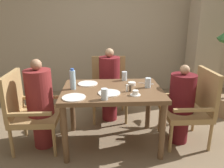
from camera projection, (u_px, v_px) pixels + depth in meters
name	position (u px, v px, depth m)	size (l,w,h in m)	color
ground_plane	(112.00, 143.00, 2.92)	(16.00, 16.00, 0.00)	#7A664C
wall_back	(106.00, 26.00, 4.55)	(8.00, 0.06, 2.80)	tan
pillar_stone	(205.00, 30.00, 4.14)	(0.49, 0.49, 2.70)	tan
dining_table	(112.00, 97.00, 2.72)	(1.22, 0.86, 0.76)	brown
chair_left_side	(28.00, 109.00, 2.70)	(0.56, 0.56, 0.98)	#A88451
diner_in_left_chair	(40.00, 103.00, 2.69)	(0.32, 0.32, 1.14)	maroon
chair_far_side	(109.00, 86.00, 3.58)	(0.56, 0.56, 0.98)	#A88451
diner_in_far_chair	(110.00, 84.00, 3.41)	(0.32, 0.32, 1.16)	maroon
chair_right_side	(193.00, 105.00, 2.82)	(0.56, 0.56, 0.98)	#A88451
diner_in_right_chair	(181.00, 104.00, 2.80)	(0.32, 0.32, 1.05)	#5B1419
plate_main_left	(74.00, 97.00, 2.40)	(0.26, 0.26, 0.01)	white
plate_main_right	(88.00, 84.00, 2.87)	(0.26, 0.26, 0.01)	white
plate_dessert_center	(109.00, 93.00, 2.53)	(0.26, 0.26, 0.01)	white
teacup_with_saucer	(135.00, 93.00, 2.47)	(0.12, 0.12, 0.06)	white
bowl_small	(132.00, 84.00, 2.83)	(0.10, 0.10, 0.04)	white
water_bottle	(73.00, 80.00, 2.65)	(0.07, 0.07, 0.26)	#A3C6DB
glass_tall_near	(104.00, 94.00, 2.34)	(0.07, 0.07, 0.12)	silver
glass_tall_mid	(148.00, 83.00, 2.72)	(0.07, 0.07, 0.12)	silver
glass_tall_far	(124.00, 76.00, 3.02)	(0.07, 0.07, 0.12)	silver
salt_shaker	(127.00, 88.00, 2.59)	(0.03, 0.03, 0.09)	white
pepper_shaker	(130.00, 88.00, 2.59)	(0.03, 0.03, 0.08)	#4C3D2D
fork_beside_plate	(148.00, 84.00, 2.89)	(0.19, 0.09, 0.00)	silver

